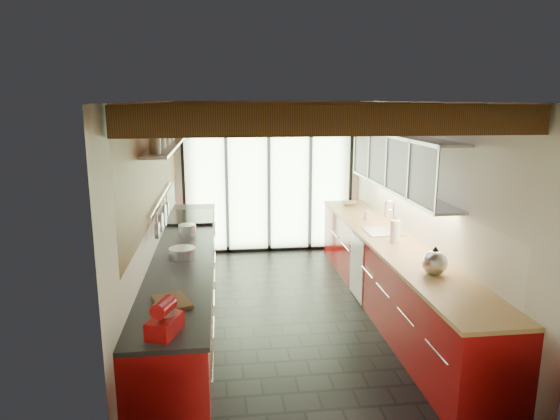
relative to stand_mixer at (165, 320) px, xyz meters
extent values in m
plane|color=black|center=(1.27, 2.24, -1.03)|extent=(5.50, 5.50, 0.00)
plane|color=silver|center=(1.27, 4.99, 0.27)|extent=(3.20, 0.00, 3.20)
plane|color=silver|center=(1.27, -0.51, 0.27)|extent=(3.20, 0.00, 3.20)
plane|color=silver|center=(-0.33, 2.24, 0.27)|extent=(0.00, 5.50, 5.50)
plane|color=silver|center=(2.87, 2.24, 0.27)|extent=(0.00, 5.50, 5.50)
plane|color=#472814|center=(1.27, 2.24, 1.57)|extent=(5.50, 5.50, 0.00)
cube|color=#593316|center=(1.27, -0.01, 1.45)|extent=(3.14, 0.14, 0.22)
cube|color=#593316|center=(1.27, 0.89, 1.45)|extent=(3.14, 0.14, 0.22)
cube|color=#593316|center=(1.27, 1.79, 1.45)|extent=(3.14, 0.14, 0.22)
cube|color=#593316|center=(1.27, 2.69, 1.45)|extent=(3.14, 0.14, 0.22)
cube|color=#593316|center=(1.27, 3.59, 1.45)|extent=(3.14, 0.14, 0.22)
cube|color=#593316|center=(1.27, 4.49, 1.45)|extent=(3.14, 0.14, 0.22)
cube|color=brown|center=(1.27, 4.95, 1.32)|extent=(3.14, 0.06, 0.50)
plane|color=brown|center=(-0.30, 2.44, 0.94)|extent=(0.00, 4.90, 4.90)
plane|color=#C6EAAD|center=(1.27, 4.98, 0.04)|extent=(2.90, 0.00, 2.90)
cube|color=black|center=(-0.18, 4.96, 0.04)|extent=(0.05, 0.04, 2.15)
cube|color=black|center=(2.72, 4.96, 0.04)|extent=(0.05, 0.04, 2.15)
cube|color=black|center=(1.27, 4.93, 0.04)|extent=(0.06, 0.05, 2.15)
cube|color=black|center=(1.27, 4.93, 1.12)|extent=(2.90, 0.05, 0.06)
cylinder|color=red|center=(1.27, 4.91, 1.32)|extent=(0.34, 0.04, 0.34)
cylinder|color=beige|center=(1.27, 4.89, 1.32)|extent=(0.28, 0.02, 0.28)
cube|color=#9D0D0E|center=(-0.01, 2.24, -0.59)|extent=(0.65, 5.00, 0.88)
cube|color=black|center=(-0.01, 2.24, -0.13)|extent=(0.68, 5.00, 0.04)
cube|color=silver|center=(-0.01, 3.69, -0.59)|extent=(0.66, 0.90, 0.90)
cube|color=black|center=(-0.01, 3.69, -0.10)|extent=(0.65, 0.90, 0.06)
cube|color=#9D0D0E|center=(2.54, 2.24, -0.59)|extent=(0.65, 5.00, 0.88)
cube|color=tan|center=(2.54, 2.24, -0.13)|extent=(0.68, 5.00, 0.04)
cube|color=white|center=(2.21, 2.64, -0.59)|extent=(0.02, 0.60, 0.84)
cube|color=silver|center=(2.54, 2.64, -0.11)|extent=(0.45, 0.52, 0.02)
cylinder|color=silver|center=(2.69, 2.64, 0.07)|extent=(0.02, 0.02, 0.34)
torus|color=silver|center=(2.63, 2.64, 0.24)|extent=(0.14, 0.02, 0.14)
plane|color=silver|center=(2.53, 2.54, 0.82)|extent=(0.00, 3.00, 3.00)
cube|color=#9EA0A5|center=(2.70, 2.54, 0.48)|extent=(0.34, 3.00, 0.03)
cube|color=#9EA0A5|center=(2.70, 2.54, 1.15)|extent=(0.34, 3.00, 0.03)
cylinder|color=silver|center=(-0.27, 2.54, 0.44)|extent=(0.02, 2.20, 0.02)
cube|color=silver|center=(-0.18, 2.44, 1.07)|extent=(0.28, 2.60, 0.03)
cylinder|color=silver|center=(-0.23, 1.64, 0.26)|extent=(0.04, 0.18, 0.18)
cylinder|color=silver|center=(-0.23, 1.99, 0.26)|extent=(0.04, 0.22, 0.22)
cylinder|color=silver|center=(-0.23, 2.34, 0.26)|extent=(0.04, 0.26, 0.26)
cylinder|color=silver|center=(-0.23, 2.69, 0.26)|extent=(0.04, 0.18, 0.18)
cube|color=#B80E10|center=(0.00, -0.01, -0.04)|extent=(0.28, 0.36, 0.13)
cylinder|color=#B80E10|center=(0.00, -0.03, 0.11)|extent=(0.19, 0.23, 0.12)
cylinder|color=silver|center=(0.00, 0.05, 0.00)|extent=(0.20, 0.20, 0.13)
cylinder|color=silver|center=(0.00, 2.77, -0.04)|extent=(0.22, 0.22, 0.14)
cylinder|color=silver|center=(0.00, 1.84, -0.06)|extent=(0.30, 0.30, 0.11)
cube|color=brown|center=(0.00, 0.56, -0.10)|extent=(0.38, 0.44, 0.03)
sphere|color=silver|center=(2.54, 1.01, 0.01)|extent=(0.31, 0.31, 0.25)
cone|color=black|center=(2.54, 1.01, 0.15)|extent=(0.11, 0.11, 0.07)
cylinder|color=silver|center=(2.54, 1.15, 0.03)|extent=(0.05, 0.10, 0.05)
cylinder|color=white|center=(2.54, 2.16, 0.02)|extent=(0.13, 0.13, 0.27)
cylinder|color=silver|center=(2.54, 2.16, 0.18)|extent=(0.03, 0.03, 0.05)
imported|color=silver|center=(2.54, 3.31, -0.02)|extent=(0.09, 0.09, 0.18)
imported|color=silver|center=(2.54, 4.36, -0.08)|extent=(0.27, 0.27, 0.06)
camera|label=1|loc=(0.43, -3.51, 1.59)|focal=32.00mm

